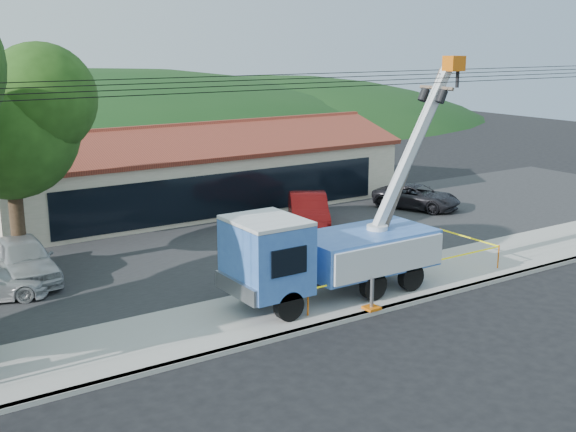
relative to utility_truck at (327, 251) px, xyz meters
The scene contains 14 objects.
ground 4.62m from the utility_truck, 107.38° to the right, with size 120.00×120.00×0.00m, color black.
curb 2.91m from the utility_truck, 123.02° to the right, with size 60.00×0.25×0.15m, color #AFABA4.
sidewalk 2.16m from the utility_truck, behind, with size 60.00×4.00×0.15m, color #AFABA4.
parking_lot 8.24m from the utility_truck, 99.06° to the left, with size 60.00×12.00×0.10m, color #28282B.
strip_mall 16.16m from the utility_truck, 80.27° to the left, with size 22.50×8.53×4.67m.
tree_lot 12.95m from the utility_truck, 132.73° to the left, with size 6.30×5.60×8.94m.
hill_center 51.72m from the utility_truck, 80.27° to the left, with size 89.60×64.00×32.00m, color #153A15.
hill_east 58.52m from the utility_truck, 60.58° to the left, with size 72.80×52.00×26.00m, color #153A15.
utility_truck is the anchor object (origin of this frame).
leaning_pole 4.59m from the utility_truck, ahead, with size 3.89×1.66×7.90m.
caution_tape 3.19m from the utility_truck, ahead, with size 9.28×3.27×0.95m.
car_silver 11.69m from the utility_truck, 136.81° to the left, with size 1.99×4.94×1.68m, color #AEB1B5.
car_red 10.05m from the utility_truck, 58.69° to the left, with size 1.75×5.02×1.65m, color maroon.
car_dark 15.20m from the utility_truck, 34.73° to the left, with size 2.16×4.68×1.30m, color black.
Camera 1 is at (-13.20, -15.28, 8.92)m, focal length 45.00 mm.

